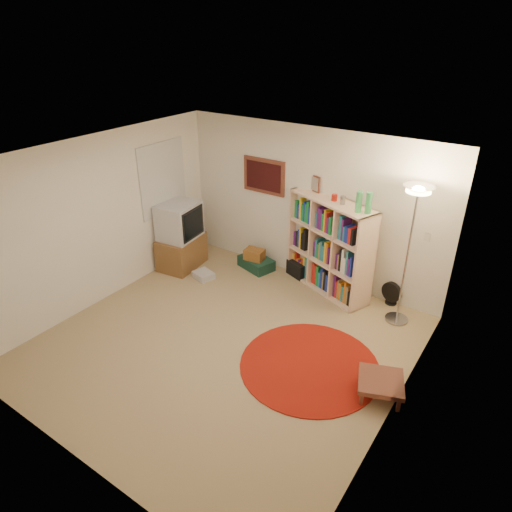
{
  "coord_description": "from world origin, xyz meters",
  "views": [
    {
      "loc": [
        3.1,
        -3.81,
        3.87
      ],
      "look_at": [
        0.1,
        0.6,
        1.1
      ],
      "focal_mm": 32.0,
      "sensor_mm": 36.0,
      "label": 1
    }
  ],
  "objects_px": {
    "floor_fan": "(392,293)",
    "bookshelf": "(329,247)",
    "floor_lamp": "(415,212)",
    "side_table": "(381,382)",
    "suitcase": "(256,263)",
    "tv_stand": "(181,237)"
  },
  "relations": [
    {
      "from": "floor_fan",
      "to": "bookshelf",
      "type": "bearing_deg",
      "value": -156.58
    },
    {
      "from": "floor_lamp",
      "to": "side_table",
      "type": "height_order",
      "value": "floor_lamp"
    },
    {
      "from": "bookshelf",
      "to": "floor_lamp",
      "type": "xyz_separation_m",
      "value": [
        1.26,
        -0.25,
        0.95
      ]
    },
    {
      "from": "suitcase",
      "to": "floor_lamp",
      "type": "bearing_deg",
      "value": 12.8
    },
    {
      "from": "floor_fan",
      "to": "tv_stand",
      "type": "xyz_separation_m",
      "value": [
        -3.46,
        -0.88,
        0.38
      ]
    },
    {
      "from": "tv_stand",
      "to": "suitcase",
      "type": "relative_size",
      "value": 1.72
    },
    {
      "from": "bookshelf",
      "to": "suitcase",
      "type": "relative_size",
      "value": 2.67
    },
    {
      "from": "floor_fan",
      "to": "side_table",
      "type": "distance_m",
      "value": 2.02
    },
    {
      "from": "floor_fan",
      "to": "suitcase",
      "type": "height_order",
      "value": "floor_fan"
    },
    {
      "from": "floor_lamp",
      "to": "floor_fan",
      "type": "distance_m",
      "value": 1.56
    },
    {
      "from": "bookshelf",
      "to": "suitcase",
      "type": "height_order",
      "value": "bookshelf"
    },
    {
      "from": "bookshelf",
      "to": "floor_fan",
      "type": "bearing_deg",
      "value": 28.02
    },
    {
      "from": "bookshelf",
      "to": "side_table",
      "type": "xyz_separation_m",
      "value": [
        1.6,
        -1.82,
        -0.54
      ]
    },
    {
      "from": "floor_lamp",
      "to": "tv_stand",
      "type": "xyz_separation_m",
      "value": [
        -3.68,
        -0.51,
        -1.12
      ]
    },
    {
      "from": "floor_lamp",
      "to": "side_table",
      "type": "bearing_deg",
      "value": -78.04
    },
    {
      "from": "floor_lamp",
      "to": "floor_fan",
      "type": "height_order",
      "value": "floor_lamp"
    },
    {
      "from": "bookshelf",
      "to": "floor_lamp",
      "type": "distance_m",
      "value": 1.6
    },
    {
      "from": "floor_fan",
      "to": "tv_stand",
      "type": "bearing_deg",
      "value": -148.97
    },
    {
      "from": "tv_stand",
      "to": "floor_lamp",
      "type": "bearing_deg",
      "value": 0.87
    },
    {
      "from": "floor_lamp",
      "to": "floor_fan",
      "type": "bearing_deg",
      "value": 121.49
    },
    {
      "from": "floor_lamp",
      "to": "tv_stand",
      "type": "distance_m",
      "value": 3.88
    },
    {
      "from": "floor_fan",
      "to": "suitcase",
      "type": "relative_size",
      "value": 0.54
    }
  ]
}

